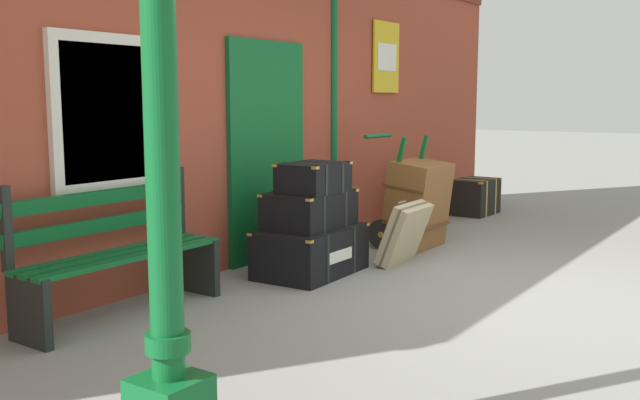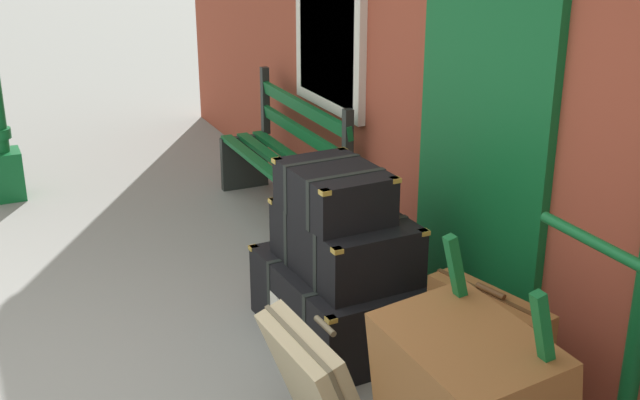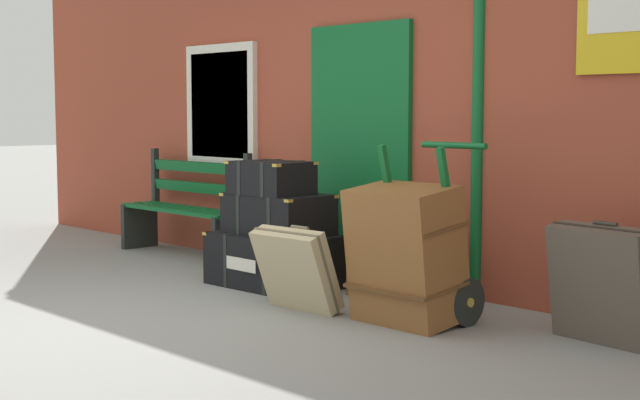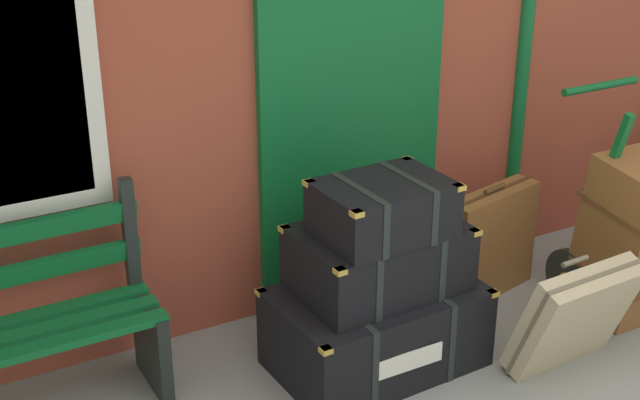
% 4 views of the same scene
% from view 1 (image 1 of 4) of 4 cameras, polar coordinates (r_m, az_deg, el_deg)
% --- Properties ---
extents(ground_plane, '(60.00, 60.00, 0.00)m').
position_cam_1_polar(ground_plane, '(5.90, 14.67, -7.49)').
color(ground_plane, gray).
extents(brick_facade, '(10.40, 0.35, 3.20)m').
position_cam_1_polar(brick_facade, '(7.00, -5.47, 8.35)').
color(brick_facade, '#9E422D').
rests_on(brick_facade, ground).
extents(lamp_post, '(0.28, 0.28, 2.85)m').
position_cam_1_polar(lamp_post, '(2.97, -12.26, -1.33)').
color(lamp_post, '#0F5B28').
rests_on(lamp_post, ground).
extents(platform_bench, '(1.60, 0.43, 1.01)m').
position_cam_1_polar(platform_bench, '(5.37, -15.76, -4.19)').
color(platform_bench, '#0F5B28').
rests_on(platform_bench, ground).
extents(steamer_trunk_base, '(1.04, 0.69, 0.43)m').
position_cam_1_polar(steamer_trunk_base, '(6.42, -0.74, -4.05)').
color(steamer_trunk_base, black).
rests_on(steamer_trunk_base, ground).
extents(steamer_trunk_middle, '(0.83, 0.58, 0.33)m').
position_cam_1_polar(steamer_trunk_middle, '(6.39, -0.83, -0.74)').
color(steamer_trunk_middle, black).
rests_on(steamer_trunk_middle, steamer_trunk_base).
extents(steamer_trunk_top, '(0.63, 0.47, 0.27)m').
position_cam_1_polar(steamer_trunk_top, '(6.30, -0.53, 1.80)').
color(steamer_trunk_top, black).
rests_on(steamer_trunk_top, steamer_trunk_middle).
extents(porters_trolley, '(0.71, 0.66, 1.18)m').
position_cam_1_polar(porters_trolley, '(7.72, 6.53, -1.61)').
color(porters_trolley, black).
rests_on(porters_trolley, ground).
extents(large_brown_trunk, '(0.70, 0.54, 0.93)m').
position_cam_1_polar(large_brown_trunk, '(7.61, 7.73, -0.30)').
color(large_brown_trunk, brown).
rests_on(large_brown_trunk, ground).
extents(suitcase_brown, '(0.67, 0.35, 0.74)m').
position_cam_1_polar(suitcase_brown, '(8.84, 8.39, 0.18)').
color(suitcase_brown, '#51473D').
rests_on(suitcase_brown, ground).
extents(suitcase_olive, '(0.63, 0.37, 0.60)m').
position_cam_1_polar(suitcase_olive, '(6.83, 6.71, -2.64)').
color(suitcase_olive, tan).
rests_on(suitcase_olive, ground).
extents(suitcase_caramel, '(0.66, 0.30, 0.67)m').
position_cam_1_polar(suitcase_caramel, '(7.34, 1.62, -1.69)').
color(suitcase_caramel, brown).
rests_on(suitcase_caramel, ground).
extents(corner_trunk, '(0.70, 0.51, 0.49)m').
position_cam_1_polar(corner_trunk, '(9.98, 12.15, 0.27)').
color(corner_trunk, black).
rests_on(corner_trunk, ground).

